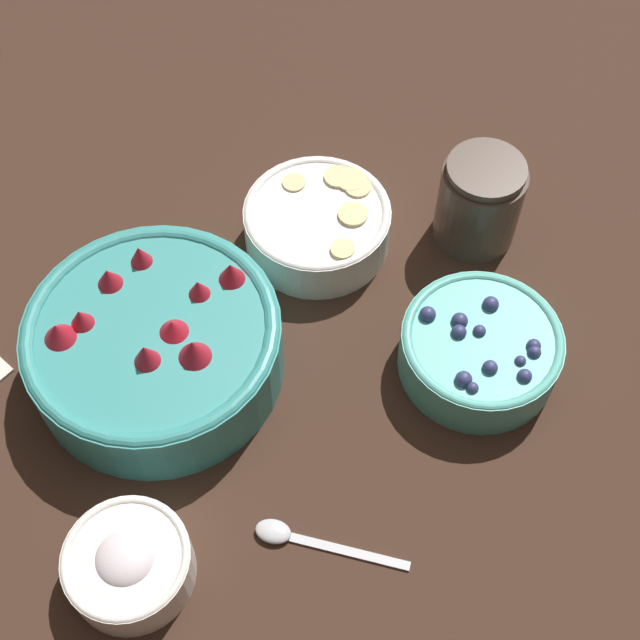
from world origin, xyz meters
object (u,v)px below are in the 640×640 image
bowl_blueberries (480,348)px  bowl_bananas (318,223)px  bowl_cream (129,563)px  bowl_strawberries (155,343)px  jar_chocolate (479,204)px

bowl_blueberries → bowl_bananas: (-0.09, 0.20, -0.00)m
bowl_blueberries → bowl_cream: bearing=-168.2°
bowl_strawberries → bowl_blueberries: bearing=-21.4°
bowl_strawberries → bowl_cream: size_ratio=2.25×
bowl_bananas → bowl_strawberries: bearing=-156.4°
bowl_blueberries → jar_chocolate: 0.17m
bowl_strawberries → bowl_blueberries: size_ratio=1.57×
jar_chocolate → bowl_bananas: bearing=162.4°
jar_chocolate → bowl_blueberries: bearing=-116.0°
bowl_blueberries → bowl_bananas: 0.22m
bowl_cream → bowl_strawberries: bearing=67.3°
bowl_blueberries → jar_chocolate: size_ratio=1.49×
bowl_blueberries → bowl_strawberries: bearing=158.6°
bowl_blueberries → jar_chocolate: (0.07, 0.15, 0.02)m
bowl_strawberries → bowl_cream: bowl_strawberries is taller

